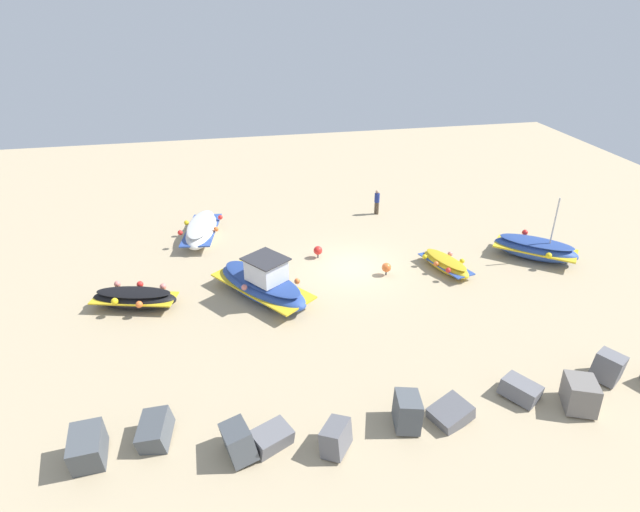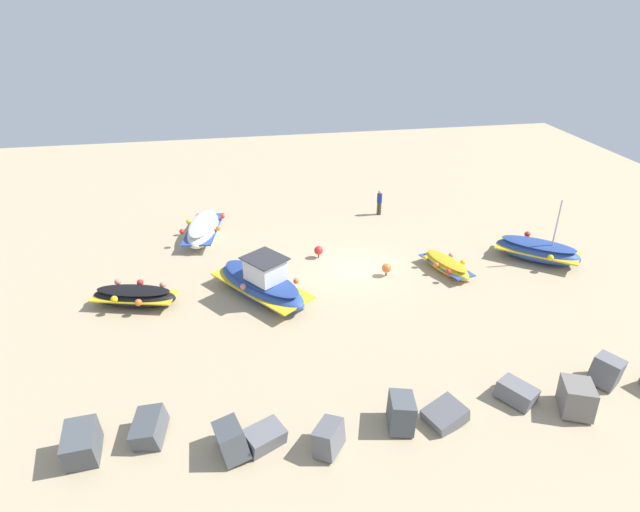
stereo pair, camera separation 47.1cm
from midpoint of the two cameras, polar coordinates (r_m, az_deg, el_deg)
ground_plane at (r=27.34m, az=4.10°, el=-1.25°), size 53.81×53.81×0.00m
fishing_boat_0 at (r=24.62m, az=-5.74°, el=-2.88°), size 4.72×5.51×2.15m
fishing_boat_1 at (r=25.37m, az=-18.85°, el=-4.09°), size 4.05×2.36×0.95m
fishing_boat_2 at (r=30.92m, az=-12.01°, el=2.87°), size 2.49×4.77×1.09m
fishing_boat_3 at (r=27.55m, az=13.91°, el=-0.95°), size 2.07×3.36×0.76m
fishing_boat_4 at (r=30.10m, az=22.77°, el=0.56°), size 4.43×4.09×3.57m
person_walking at (r=33.47m, az=6.82°, el=5.92°), size 0.32×0.32×1.59m
breakwater_rocks at (r=18.57m, az=9.87°, el=-16.04°), size 23.36×2.96×1.32m
mooring_buoy_0 at (r=28.05m, az=0.32°, el=0.60°), size 0.47×0.47×0.67m
mooring_buoy_1 at (r=26.57m, az=7.67°, el=-1.31°), size 0.47×0.47×0.66m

